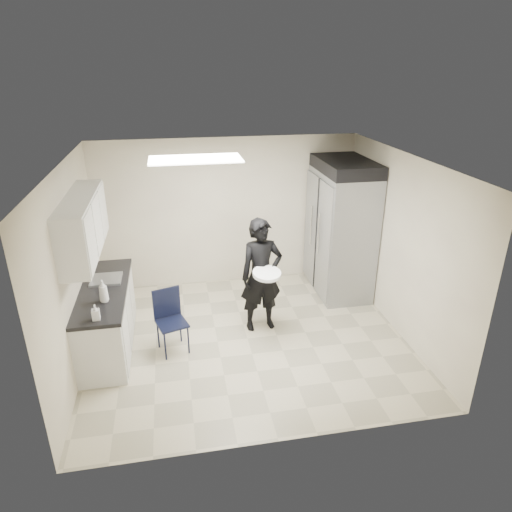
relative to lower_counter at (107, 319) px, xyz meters
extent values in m
plane|color=#B7AD90|center=(1.95, -0.20, -0.43)|extent=(4.50, 4.50, 0.00)
plane|color=silver|center=(1.95, -0.20, 2.17)|extent=(4.50, 4.50, 0.00)
plane|color=beige|center=(1.95, 1.80, 0.87)|extent=(4.50, 0.00, 4.50)
plane|color=beige|center=(-0.30, -0.20, 0.87)|extent=(0.00, 4.00, 4.00)
plane|color=beige|center=(4.20, -0.20, 0.87)|extent=(0.00, 4.00, 4.00)
cube|color=white|center=(1.35, 0.20, 2.14)|extent=(1.20, 0.60, 0.02)
cube|color=silver|center=(0.00, 0.00, 0.00)|extent=(0.60, 1.90, 0.86)
cube|color=black|center=(0.00, 0.00, 0.46)|extent=(0.64, 1.95, 0.05)
cube|color=gray|center=(0.02, 0.25, 0.44)|extent=(0.42, 0.40, 0.14)
cylinder|color=silver|center=(-0.18, 0.25, 0.59)|extent=(0.02, 0.02, 0.24)
cube|color=silver|center=(-0.13, 0.00, 1.40)|extent=(0.35, 1.80, 0.75)
cube|color=black|center=(-0.19, 1.15, 1.19)|extent=(0.22, 0.30, 0.35)
cube|color=yellow|center=(-0.29, -0.10, 0.79)|extent=(0.00, 0.12, 0.07)
cube|color=yellow|center=(-0.29, 0.10, 0.75)|extent=(0.00, 0.12, 0.07)
cube|color=gray|center=(3.78, 1.07, 0.62)|extent=(0.80, 1.35, 2.10)
cube|color=black|center=(3.78, 1.07, 1.77)|extent=(0.80, 1.35, 0.20)
cube|color=black|center=(0.89, -0.30, 0.00)|extent=(0.48, 0.48, 0.87)
imported|color=black|center=(2.21, 0.10, 0.43)|extent=(0.68, 0.49, 1.72)
cylinder|color=white|center=(2.24, -0.15, 0.58)|extent=(0.44, 0.44, 0.05)
imported|color=white|center=(0.07, -0.38, 0.63)|extent=(0.14, 0.14, 0.30)
imported|color=silver|center=(0.03, -0.83, 0.58)|extent=(0.10, 0.10, 0.20)
camera|label=1|loc=(1.03, -5.79, 3.32)|focal=32.00mm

